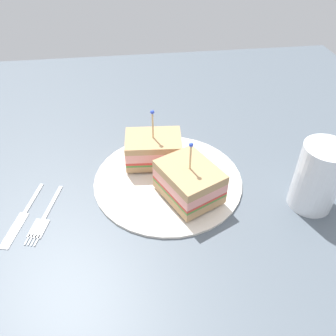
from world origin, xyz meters
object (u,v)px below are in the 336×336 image
object	(u,v)px
sandwich_half_front	(189,181)
drink_glass	(317,180)
sandwich_half_back	(154,149)
fork	(43,220)
plate	(168,179)
knife	(22,217)

from	to	relation	value
sandwich_half_front	drink_glass	xyz separation A→B (cm)	(19.32, -3.64, 1.32)
drink_glass	sandwich_half_back	bearing A→B (deg)	151.07
sandwich_half_back	fork	xyz separation A→B (cm)	(-18.49, -11.73, -3.28)
sandwich_half_front	drink_glass	size ratio (longest dim) A/B	1.07
sandwich_half_front	drink_glass	bearing A→B (deg)	-10.68
sandwich_half_front	fork	size ratio (longest dim) A/B	0.97
drink_glass	plate	bearing A→B (deg)	159.54
sandwich_half_back	drink_glass	world-z (taller)	sandwich_half_back
plate	sandwich_half_back	xyz separation A→B (cm)	(-1.97, 5.06, 2.98)
drink_glass	knife	world-z (taller)	drink_glass
sandwich_half_back	knife	xyz separation A→B (cm)	(-21.83, -10.74, -3.28)
sandwich_half_front	fork	distance (cm)	23.61
sandwich_half_front	knife	bearing A→B (deg)	-177.70
fork	sandwich_half_back	bearing A→B (deg)	32.40
fork	knife	distance (cm)	3.49
plate	fork	size ratio (longest dim) A/B	2.06
sandwich_half_front	drink_glass	distance (cm)	19.70
drink_glass	fork	size ratio (longest dim) A/B	0.91
sandwich_half_back	drink_glass	bearing A→B (deg)	-28.93
fork	knife	xyz separation A→B (cm)	(-3.34, 1.00, 0.00)
drink_glass	knife	bearing A→B (deg)	176.79
drink_glass	knife	distance (cm)	46.25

